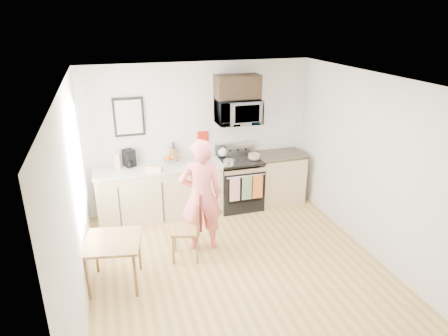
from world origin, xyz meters
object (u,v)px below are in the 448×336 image
object	(u,v)px
person	(201,196)
microwave	(238,112)
dining_table	(113,246)
chair	(194,220)
cake	(254,156)
range	(239,184)

from	to	relation	value
person	microwave	bearing A→B (deg)	-121.60
microwave	dining_table	bearing A→B (deg)	-141.71
microwave	chair	distance (m)	2.21
microwave	person	world-z (taller)	microwave
microwave	cake	bearing A→B (deg)	-28.77
microwave	chair	bearing A→B (deg)	-127.44
person	cake	world-z (taller)	person
microwave	dining_table	distance (m)	3.14
microwave	dining_table	world-z (taller)	microwave
chair	person	bearing A→B (deg)	70.24
chair	cake	bearing A→B (deg)	58.05
cake	range	bearing A→B (deg)	171.19
range	chair	xyz separation A→B (m)	(-1.14, -1.39, 0.17)
microwave	cake	world-z (taller)	microwave
range	person	size ratio (longest dim) A/B	0.68
chair	range	bearing A→B (deg)	64.84
cake	person	bearing A→B (deg)	-138.38
range	cake	world-z (taller)	range
chair	microwave	bearing A→B (deg)	66.87
range	cake	xyz separation A→B (m)	(0.27, -0.04, 0.53)
person	dining_table	bearing A→B (deg)	29.28
dining_table	chair	bearing A→B (deg)	15.08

